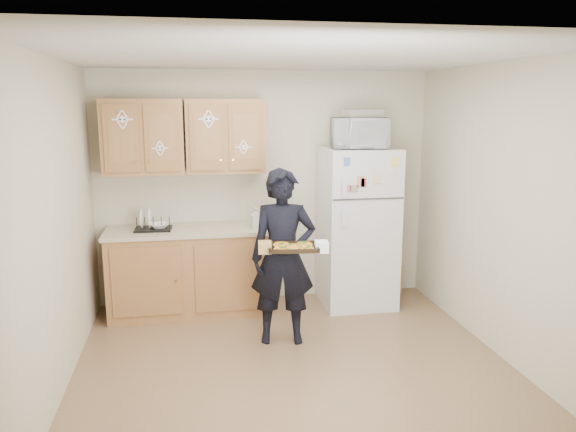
% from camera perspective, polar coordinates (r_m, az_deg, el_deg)
% --- Properties ---
extents(floor, '(3.60, 3.60, 0.00)m').
position_cam_1_polar(floor, '(4.81, 0.74, -15.30)').
color(floor, brown).
rests_on(floor, ground).
extents(ceiling, '(3.60, 3.60, 0.00)m').
position_cam_1_polar(ceiling, '(4.31, 0.83, 15.92)').
color(ceiling, beige).
rests_on(ceiling, wall_back).
extents(wall_back, '(3.60, 0.04, 2.50)m').
position_cam_1_polar(wall_back, '(6.14, -2.40, 2.88)').
color(wall_back, '#BFB69B').
rests_on(wall_back, floor).
extents(wall_front, '(3.60, 0.04, 2.50)m').
position_cam_1_polar(wall_front, '(2.71, 8.07, -8.41)').
color(wall_front, '#BFB69B').
rests_on(wall_front, floor).
extents(wall_left, '(0.04, 3.60, 2.50)m').
position_cam_1_polar(wall_left, '(4.42, -22.77, -1.38)').
color(wall_left, '#BFB69B').
rests_on(wall_left, floor).
extents(wall_right, '(0.04, 3.60, 2.50)m').
position_cam_1_polar(wall_right, '(5.04, 21.30, 0.22)').
color(wall_right, '#BFB69B').
rests_on(wall_right, floor).
extents(refrigerator, '(0.75, 0.70, 1.70)m').
position_cam_1_polar(refrigerator, '(6.06, 7.05, -1.16)').
color(refrigerator, silver).
rests_on(refrigerator, floor).
extents(base_cabinet, '(1.60, 0.60, 0.86)m').
position_cam_1_polar(base_cabinet, '(5.95, -10.08, -5.66)').
color(base_cabinet, brown).
rests_on(base_cabinet, floor).
extents(countertop, '(1.64, 0.64, 0.04)m').
position_cam_1_polar(countertop, '(5.84, -10.23, -1.44)').
color(countertop, '#BDB692').
rests_on(countertop, base_cabinet).
extents(upper_cab_left, '(0.80, 0.33, 0.75)m').
position_cam_1_polar(upper_cab_left, '(5.86, -14.52, 7.78)').
color(upper_cab_left, brown).
rests_on(upper_cab_left, wall_back).
extents(upper_cab_right, '(0.80, 0.33, 0.75)m').
position_cam_1_polar(upper_cab_right, '(5.85, -6.41, 8.06)').
color(upper_cab_right, brown).
rests_on(upper_cab_right, wall_back).
extents(cereal_box, '(0.20, 0.07, 0.32)m').
position_cam_1_polar(cereal_box, '(6.62, 10.58, -6.36)').
color(cereal_box, '#E9D752').
rests_on(cereal_box, floor).
extents(person, '(0.63, 0.45, 1.60)m').
position_cam_1_polar(person, '(5.06, -0.51, -4.19)').
color(person, black).
rests_on(person, floor).
extents(baking_tray, '(0.46, 0.36, 0.04)m').
position_cam_1_polar(baking_tray, '(4.75, 0.54, -3.27)').
color(baking_tray, black).
rests_on(baking_tray, person).
extents(pizza_front_left, '(0.14, 0.14, 0.02)m').
position_cam_1_polar(pizza_front_left, '(4.67, -0.61, -3.31)').
color(pizza_front_left, orange).
rests_on(pizza_front_left, baking_tray).
extents(pizza_front_right, '(0.14, 0.14, 0.02)m').
position_cam_1_polar(pizza_front_right, '(4.68, 1.79, -3.28)').
color(pizza_front_right, orange).
rests_on(pizza_front_right, baking_tray).
extents(pizza_back_left, '(0.14, 0.14, 0.02)m').
position_cam_1_polar(pizza_back_left, '(4.80, -0.67, -2.88)').
color(pizza_back_left, orange).
rests_on(pizza_back_left, baking_tray).
extents(pizza_back_right, '(0.14, 0.14, 0.02)m').
position_cam_1_polar(pizza_back_right, '(4.82, 1.66, -2.85)').
color(pizza_back_right, orange).
rests_on(pizza_back_right, baking_tray).
extents(pizza_center, '(0.14, 0.14, 0.02)m').
position_cam_1_polar(pizza_center, '(4.74, 0.54, -3.08)').
color(pizza_center, orange).
rests_on(pizza_center, baking_tray).
extents(microwave, '(0.61, 0.44, 0.31)m').
position_cam_1_polar(microwave, '(5.87, 7.26, 8.36)').
color(microwave, silver).
rests_on(microwave, refrigerator).
extents(foil_pan, '(0.39, 0.29, 0.08)m').
position_cam_1_polar(foil_pan, '(5.90, 7.56, 10.27)').
color(foil_pan, silver).
rests_on(foil_pan, microwave).
extents(dish_rack, '(0.37, 0.29, 0.14)m').
position_cam_1_polar(dish_rack, '(5.82, -13.54, -0.68)').
color(dish_rack, black).
rests_on(dish_rack, countertop).
extents(bowl, '(0.23, 0.23, 0.05)m').
position_cam_1_polar(bowl, '(5.83, -12.96, -0.95)').
color(bowl, silver).
rests_on(bowl, dish_rack).
extents(soap_bottle, '(0.11, 0.11, 0.21)m').
position_cam_1_polar(soap_bottle, '(5.76, -3.30, -0.19)').
color(soap_bottle, silver).
rests_on(soap_bottle, countertop).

